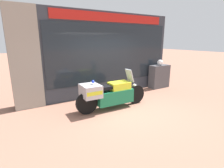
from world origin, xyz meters
The scene contains 6 objects.
ground_plane centered at (0.00, 0.00, 0.00)m, with size 60.00×60.00×0.00m, color #9E6B56.
shop_building centered at (-0.43, 2.00, 1.65)m, with size 6.54×0.55×3.28m.
window_display centered at (0.39, 2.03, 0.45)m, with size 5.17×0.30×1.86m.
paramedic_motorcycle centered at (-0.61, 0.40, 0.53)m, with size 2.53×0.68×1.27m.
utility_cabinet centered at (2.79, 1.47, 0.54)m, with size 0.99×0.43×1.07m, color #4C4C51.
white_helmet centered at (2.77, 1.45, 1.20)m, with size 0.26×0.26×0.26m, color white.
Camera 1 is at (-3.34, -4.28, 2.24)m, focal length 28.00 mm.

